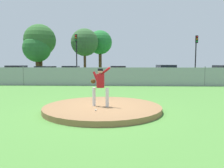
% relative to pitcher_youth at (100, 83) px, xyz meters
% --- Properties ---
extents(ground_plane, '(80.00, 80.00, 0.00)m').
position_rel_pitcher_youth_xyz_m(ground_plane, '(0.08, 6.13, -1.15)').
color(ground_plane, '#4C8438').
extents(asphalt_strip, '(44.00, 7.00, 0.01)m').
position_rel_pitcher_youth_xyz_m(asphalt_strip, '(0.08, 14.63, -1.15)').
color(asphalt_strip, '#2B2B2D').
rests_on(asphalt_strip, ground_plane).
extents(pitchers_mound, '(4.82, 4.82, 0.21)m').
position_rel_pitcher_youth_xyz_m(pitchers_mound, '(0.08, 0.13, -1.05)').
color(pitchers_mound, olive).
rests_on(pitchers_mound, ground_plane).
extents(pitcher_youth, '(0.82, 0.35, 1.61)m').
position_rel_pitcher_youth_xyz_m(pitcher_youth, '(0.00, 0.00, 0.00)').
color(pitcher_youth, silver).
rests_on(pitcher_youth, pitchers_mound).
extents(baseball, '(0.07, 0.07, 0.07)m').
position_rel_pitcher_youth_xyz_m(baseball, '(-0.08, -0.85, -0.91)').
color(baseball, white).
rests_on(baseball, pitchers_mound).
extents(chainlink_fence, '(39.63, 0.07, 1.70)m').
position_rel_pitcher_youth_xyz_m(chainlink_fence, '(0.08, 10.13, -0.35)').
color(chainlink_fence, gray).
rests_on(chainlink_fence, ground_plane).
extents(parked_car_teal, '(2.04, 4.62, 1.80)m').
position_rel_pitcher_youth_xyz_m(parked_car_teal, '(5.64, 14.87, -0.30)').
color(parked_car_teal, '#146066').
rests_on(parked_car_teal, ground_plane).
extents(parked_car_burgundy, '(1.91, 4.70, 1.69)m').
position_rel_pitcher_youth_xyz_m(parked_car_burgundy, '(0.47, 14.79, -0.34)').
color(parked_car_burgundy, maroon).
rests_on(parked_car_burgundy, ground_plane).
extents(parked_car_navy, '(1.98, 4.11, 1.69)m').
position_rel_pitcher_youth_xyz_m(parked_car_navy, '(-4.62, 14.70, -0.36)').
color(parked_car_navy, '#161E4C').
rests_on(parked_car_navy, ground_plane).
extents(parked_car_champagne, '(1.91, 4.16, 1.73)m').
position_rel_pitcher_youth_xyz_m(parked_car_champagne, '(-10.78, 14.88, -0.34)').
color(parked_car_champagne, tan).
rests_on(parked_car_champagne, ground_plane).
extents(parked_car_silver, '(2.00, 4.32, 1.65)m').
position_rel_pitcher_youth_xyz_m(parked_car_silver, '(-7.55, 14.99, -0.37)').
color(parked_car_silver, '#B7BABF').
rests_on(parked_car_silver, ground_plane).
extents(traffic_cone_orange, '(0.40, 0.40, 0.55)m').
position_rel_pitcher_youth_xyz_m(traffic_cone_orange, '(8.00, 14.44, -0.89)').
color(traffic_cone_orange, orange).
rests_on(traffic_cone_orange, asphalt_strip).
extents(traffic_light_near, '(0.28, 0.46, 5.60)m').
position_rel_pitcher_youth_xyz_m(traffic_light_near, '(-4.87, 18.81, 2.63)').
color(traffic_light_near, black).
rests_on(traffic_light_near, ground_plane).
extents(traffic_light_far, '(0.28, 0.46, 5.34)m').
position_rel_pitcher_youth_xyz_m(traffic_light_far, '(10.03, 18.57, 2.47)').
color(traffic_light_far, black).
rests_on(traffic_light_far, ground_plane).
extents(tree_slender_far, '(3.94, 3.94, 6.08)m').
position_rel_pitcher_youth_xyz_m(tree_slender_far, '(-11.14, 21.79, 2.93)').
color(tree_slender_far, '#4C331E').
rests_on(tree_slender_far, ground_plane).
extents(tree_broad_left, '(4.54, 4.54, 7.57)m').
position_rel_pitcher_youth_xyz_m(tree_broad_left, '(-10.92, 22.43, 4.10)').
color(tree_broad_left, '#4C331E').
rests_on(tree_broad_left, ground_plane).
extents(tree_leaning_west, '(3.92, 3.92, 6.93)m').
position_rel_pitcher_youth_xyz_m(tree_leaning_west, '(-4.43, 22.49, 3.79)').
color(tree_leaning_west, '#4C331E').
rests_on(tree_leaning_west, ground_plane).
extents(tree_broad_right, '(3.65, 3.65, 7.01)m').
position_rel_pitcher_youth_xyz_m(tree_broad_right, '(-2.43, 24.84, 3.97)').
color(tree_broad_right, '#4C331E').
rests_on(tree_broad_right, ground_plane).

